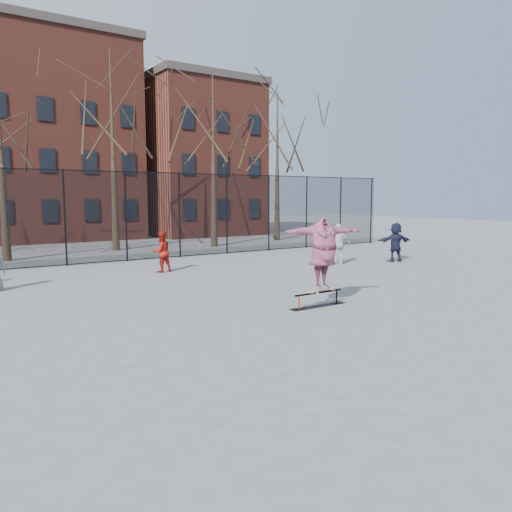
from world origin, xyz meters
TOP-DOWN VIEW (x-y plane):
  - ground at (0.00, 0.00)m, footprint 100.00×100.00m
  - skate_rail at (2.14, 1.26)m, footprint 1.77×0.27m
  - skateboard at (2.29, 1.26)m, footprint 0.80×0.19m
  - skater at (2.29, 1.26)m, footprint 2.38×1.11m
  - bystander_red at (1.17, 9.17)m, footprint 0.82×0.67m
  - bystander_white at (8.26, 6.91)m, footprint 1.10×0.78m
  - bystander_navy at (11.00, 6.18)m, footprint 1.68×0.97m
  - fence at (-0.01, 13.00)m, footprint 34.03×0.07m
  - tree_row at (-0.25, 17.15)m, footprint 33.66×7.46m
  - rowhouses at (0.72, 26.00)m, footprint 29.00×7.00m

SIDE VIEW (x-z plane):
  - ground at x=0.00m, z-range 0.00..0.00m
  - skate_rail at x=2.14m, z-range -0.04..0.35m
  - skateboard at x=2.29m, z-range 0.39..0.49m
  - bystander_red at x=1.17m, z-range 0.00..1.57m
  - bystander_navy at x=11.00m, z-range 0.00..1.73m
  - bystander_white at x=8.26m, z-range 0.00..1.74m
  - skater at x=2.29m, z-range 0.49..2.35m
  - fence at x=-0.01m, z-range 0.05..4.05m
  - rowhouses at x=0.72m, z-range -0.44..12.56m
  - tree_row at x=-0.25m, z-range 2.02..12.69m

